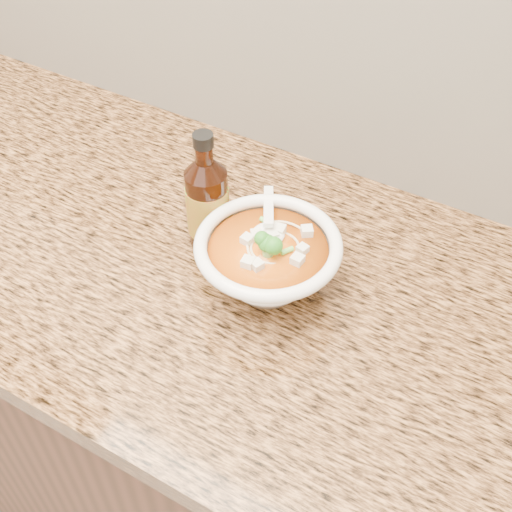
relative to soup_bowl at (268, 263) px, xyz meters
The scene contains 4 objects.
cabinet 0.59m from the soup_bowl, behind, with size 4.00×0.65×0.86m, color #311B0E.
counter_slab 0.29m from the soup_bowl, behind, with size 4.00×0.68×0.04m, color #A26C3B.
soup_bowl is the anchor object (origin of this frame).
hot_sauce_bottle 0.14m from the soup_bowl, 161.84° to the left, with size 0.07×0.07×0.20m.
Camera 1 is at (0.59, 1.10, 1.63)m, focal length 45.00 mm.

